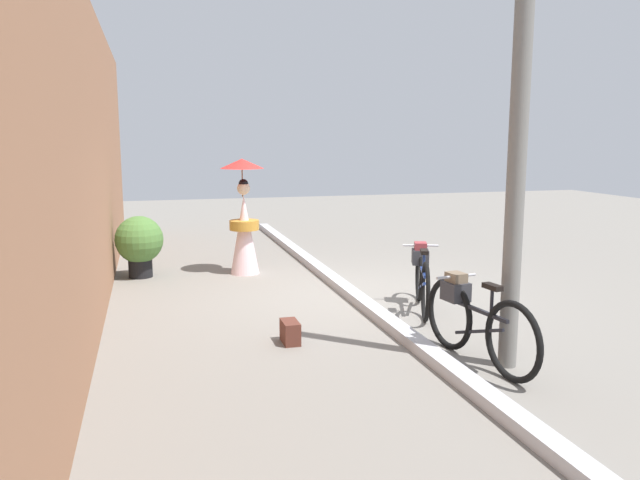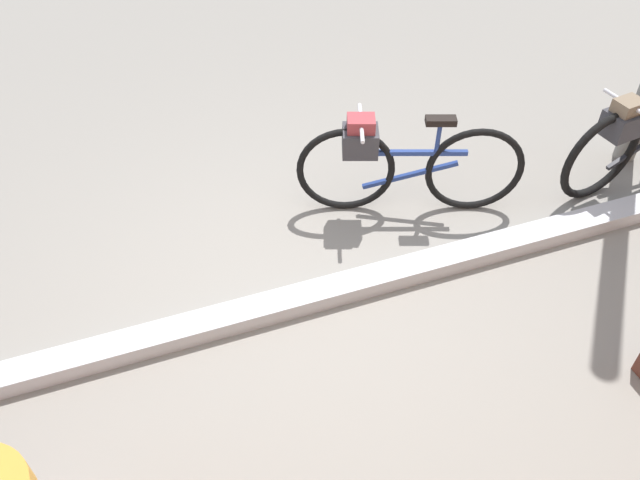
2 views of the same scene
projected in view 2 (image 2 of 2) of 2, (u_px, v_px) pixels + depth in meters
The scene contains 3 objects.
ground_plane at pixel (314, 302), 4.41m from camera, with size 30.00×30.00×0.00m, color gray.
sidewalk_curb at pixel (314, 296), 4.37m from camera, with size 14.00×0.20×0.12m, color #B2B2B7.
bicycle_near_officer at pixel (401, 163), 4.81m from camera, with size 1.65×0.68×0.85m.
Camera 2 is at (0.93, 2.73, 3.37)m, focal length 35.86 mm.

